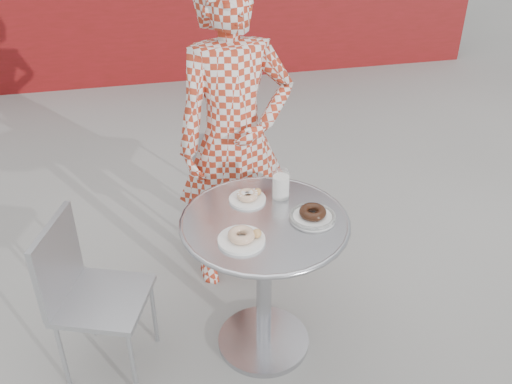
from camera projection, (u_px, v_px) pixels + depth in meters
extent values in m
plane|color=#A19F9A|center=(268.00, 338.00, 2.88)|extent=(60.00, 60.00, 0.00)
cube|color=maroon|center=(184.00, 29.00, 5.64)|extent=(6.02, 0.20, 1.00)
cylinder|color=silver|center=(263.00, 340.00, 2.84)|extent=(0.45, 0.45, 0.03)
cylinder|color=silver|center=(264.00, 286.00, 2.65)|extent=(0.07, 0.07, 0.72)
cylinder|color=silver|center=(265.00, 222.00, 2.46)|extent=(0.72, 0.72, 0.02)
torus|color=silver|center=(265.00, 222.00, 2.46)|extent=(0.74, 0.74, 0.02)
cube|color=#ACAFB4|center=(228.00, 180.00, 3.41)|extent=(0.47, 0.47, 0.03)
cube|color=#ACAFB4|center=(222.00, 165.00, 3.16)|extent=(0.36, 0.15, 0.37)
cube|color=#ACAFB4|center=(104.00, 300.00, 2.53)|extent=(0.48, 0.48, 0.03)
cube|color=#ACAFB4|center=(57.00, 261.00, 2.44)|extent=(0.15, 0.36, 0.38)
imported|color=#AB311A|center=(235.00, 140.00, 2.89)|extent=(0.65, 0.47, 1.68)
cylinder|color=white|center=(247.00, 199.00, 2.58)|extent=(0.17, 0.17, 0.01)
torus|color=#CC834E|center=(247.00, 195.00, 2.57)|extent=(0.10, 0.10, 0.03)
sphere|color=#B77A3F|center=(258.00, 192.00, 2.59)|extent=(0.03, 0.03, 0.03)
cylinder|color=white|center=(241.00, 240.00, 2.32)|extent=(0.20, 0.20, 0.01)
torus|color=#CC834E|center=(241.00, 235.00, 2.31)|extent=(0.11, 0.11, 0.04)
sphere|color=#B77A3F|center=(257.00, 233.00, 2.32)|extent=(0.04, 0.04, 0.04)
cylinder|color=white|center=(312.00, 217.00, 2.46)|extent=(0.20, 0.20, 0.01)
torus|color=black|center=(313.00, 212.00, 2.45)|extent=(0.12, 0.12, 0.04)
torus|color=black|center=(312.00, 216.00, 2.46)|extent=(0.20, 0.20, 0.02)
cylinder|color=white|center=(281.00, 187.00, 2.58)|extent=(0.07, 0.07, 0.11)
cylinder|color=white|center=(281.00, 185.00, 2.57)|extent=(0.08, 0.08, 0.13)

